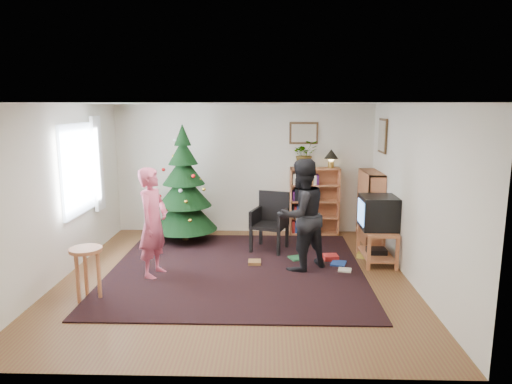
{
  "coord_description": "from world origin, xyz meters",
  "views": [
    {
      "loc": [
        0.48,
        -6.32,
        2.48
      ],
      "look_at": [
        0.28,
        0.89,
        1.1
      ],
      "focal_mm": 32.0,
      "sensor_mm": 36.0,
      "label": 1
    }
  ],
  "objects_px": {
    "potted_plant": "(305,154)",
    "table_lamp": "(331,155)",
    "stool": "(86,260)",
    "crt_tv": "(378,212)",
    "person_standing": "(153,223)",
    "tv_stand": "(377,242)",
    "person_by_chair": "(301,215)",
    "bookshelf_right": "(370,206)",
    "bookshelf_back": "(314,200)",
    "armchair": "(269,219)",
    "picture_back": "(304,133)",
    "picture_right": "(383,136)",
    "christmas_tree": "(184,193)"
  },
  "relations": [
    {
      "from": "potted_plant",
      "to": "table_lamp",
      "type": "height_order",
      "value": "potted_plant"
    },
    {
      "from": "tv_stand",
      "to": "table_lamp",
      "type": "height_order",
      "value": "table_lamp"
    },
    {
      "from": "christmas_tree",
      "to": "bookshelf_right",
      "type": "relative_size",
      "value": 1.65
    },
    {
      "from": "tv_stand",
      "to": "crt_tv",
      "type": "xyz_separation_m",
      "value": [
        -0.0,
        0.0,
        0.49
      ]
    },
    {
      "from": "table_lamp",
      "to": "person_by_chair",
      "type": "bearing_deg",
      "value": -109.28
    },
    {
      "from": "bookshelf_back",
      "to": "stool",
      "type": "bearing_deg",
      "value": -135.57
    },
    {
      "from": "table_lamp",
      "to": "armchair",
      "type": "bearing_deg",
      "value": -139.63
    },
    {
      "from": "potted_plant",
      "to": "table_lamp",
      "type": "xyz_separation_m",
      "value": [
        0.5,
        0.0,
        -0.02
      ]
    },
    {
      "from": "stool",
      "to": "person_standing",
      "type": "distance_m",
      "value": 1.11
    },
    {
      "from": "picture_back",
      "to": "armchair",
      "type": "xyz_separation_m",
      "value": [
        -0.65,
        -1.13,
        -1.41
      ]
    },
    {
      "from": "stool",
      "to": "potted_plant",
      "type": "relative_size",
      "value": 1.31
    },
    {
      "from": "bookshelf_right",
      "to": "person_by_chair",
      "type": "relative_size",
      "value": 0.76
    },
    {
      "from": "christmas_tree",
      "to": "picture_back",
      "type": "bearing_deg",
      "value": 17.63
    },
    {
      "from": "stool",
      "to": "potted_plant",
      "type": "height_order",
      "value": "potted_plant"
    },
    {
      "from": "bookshelf_back",
      "to": "person_standing",
      "type": "xyz_separation_m",
      "value": [
        -2.56,
        -2.31,
        0.14
      ]
    },
    {
      "from": "picture_right",
      "to": "potted_plant",
      "type": "distance_m",
      "value": 1.48
    },
    {
      "from": "bookshelf_right",
      "to": "table_lamp",
      "type": "relative_size",
      "value": 3.65
    },
    {
      "from": "person_by_chair",
      "to": "bookshelf_right",
      "type": "bearing_deg",
      "value": -168.05
    },
    {
      "from": "christmas_tree",
      "to": "person_by_chair",
      "type": "relative_size",
      "value": 1.26
    },
    {
      "from": "armchair",
      "to": "crt_tv",
      "type": "bearing_deg",
      "value": -0.54
    },
    {
      "from": "armchair",
      "to": "potted_plant",
      "type": "height_order",
      "value": "potted_plant"
    },
    {
      "from": "person_standing",
      "to": "potted_plant",
      "type": "distance_m",
      "value": 3.39
    },
    {
      "from": "tv_stand",
      "to": "crt_tv",
      "type": "bearing_deg",
      "value": 180.0
    },
    {
      "from": "armchair",
      "to": "stool",
      "type": "relative_size",
      "value": 1.46
    },
    {
      "from": "stool",
      "to": "person_by_chair",
      "type": "distance_m",
      "value": 3.08
    },
    {
      "from": "crt_tv",
      "to": "person_standing",
      "type": "height_order",
      "value": "person_standing"
    },
    {
      "from": "christmas_tree",
      "to": "bookshelf_back",
      "type": "bearing_deg",
      "value": 13.13
    },
    {
      "from": "picture_right",
      "to": "bookshelf_back",
      "type": "distance_m",
      "value": 1.8
    },
    {
      "from": "bookshelf_back",
      "to": "bookshelf_right",
      "type": "relative_size",
      "value": 1.0
    },
    {
      "from": "person_by_chair",
      "to": "crt_tv",
      "type": "bearing_deg",
      "value": 161.44
    },
    {
      "from": "picture_back",
      "to": "bookshelf_back",
      "type": "xyz_separation_m",
      "value": [
        0.22,
        -0.14,
        -1.29
      ]
    },
    {
      "from": "picture_right",
      "to": "christmas_tree",
      "type": "bearing_deg",
      "value": 179.6
    },
    {
      "from": "bookshelf_right",
      "to": "crt_tv",
      "type": "distance_m",
      "value": 1.13
    },
    {
      "from": "armchair",
      "to": "potted_plant",
      "type": "distance_m",
      "value": 1.58
    },
    {
      "from": "tv_stand",
      "to": "stool",
      "type": "xyz_separation_m",
      "value": [
        -4.07,
        -1.55,
        0.21
      ]
    },
    {
      "from": "crt_tv",
      "to": "table_lamp",
      "type": "distance_m",
      "value": 1.84
    },
    {
      "from": "picture_back",
      "to": "potted_plant",
      "type": "bearing_deg",
      "value": -81.89
    },
    {
      "from": "potted_plant",
      "to": "table_lamp",
      "type": "bearing_deg",
      "value": 0.0
    },
    {
      "from": "crt_tv",
      "to": "person_standing",
      "type": "distance_m",
      "value": 3.48
    },
    {
      "from": "christmas_tree",
      "to": "stool",
      "type": "bearing_deg",
      "value": -107.08
    },
    {
      "from": "picture_right",
      "to": "crt_tv",
      "type": "xyz_separation_m",
      "value": [
        -0.26,
        -1.01,
        -1.14
      ]
    },
    {
      "from": "stool",
      "to": "picture_back",
      "type": "bearing_deg",
      "value": 47.65
    },
    {
      "from": "picture_back",
      "to": "table_lamp",
      "type": "height_order",
      "value": "picture_back"
    },
    {
      "from": "bookshelf_back",
      "to": "crt_tv",
      "type": "height_order",
      "value": "bookshelf_back"
    },
    {
      "from": "armchair",
      "to": "table_lamp",
      "type": "height_order",
      "value": "table_lamp"
    },
    {
      "from": "armchair",
      "to": "person_by_chair",
      "type": "distance_m",
      "value": 1.14
    },
    {
      "from": "stool",
      "to": "tv_stand",
      "type": "bearing_deg",
      "value": 20.89
    },
    {
      "from": "picture_back",
      "to": "picture_right",
      "type": "height_order",
      "value": "picture_right"
    },
    {
      "from": "tv_stand",
      "to": "stool",
      "type": "relative_size",
      "value": 1.27
    },
    {
      "from": "picture_right",
      "to": "person_by_chair",
      "type": "relative_size",
      "value": 0.35
    }
  ]
}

